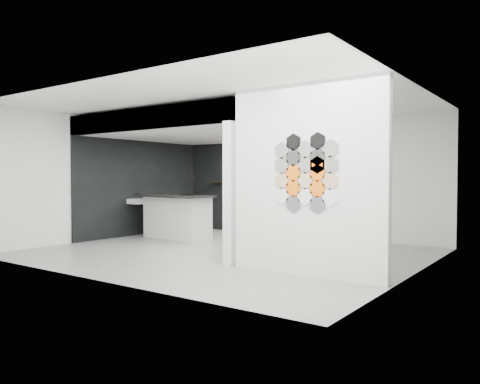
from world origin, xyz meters
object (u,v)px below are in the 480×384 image
object	(u,v)px
wall_basin	(141,201)
bottle_dark	(254,179)
stockpot	(229,178)
glass_vase	(304,180)
partition_panel	(306,180)
utensil_cup	(225,180)
glass_bowl	(304,180)
kitchen_island	(177,216)
kettle	(286,179)

from	to	relation	value
wall_basin	bottle_dark	bearing A→B (deg)	46.85
stockpot	glass_vase	bearing A→B (deg)	0.00
partition_panel	stockpot	distance (m)	5.80
partition_panel	utensil_cup	xyz separation A→B (m)	(-4.46, 3.87, -0.02)
utensil_cup	stockpot	bearing A→B (deg)	0.00
partition_panel	glass_bowl	size ratio (longest dim) A/B	19.79
kitchen_island	utensil_cup	distance (m)	2.15
kettle	bottle_dark	xyz separation A→B (m)	(-0.94, 0.00, 0.01)
stockpot	kitchen_island	bearing A→B (deg)	-91.45
kettle	partition_panel	bearing A→B (deg)	-54.90
wall_basin	utensil_cup	size ratio (longest dim) A/B	5.36
partition_panel	bottle_dark	world-z (taller)	partition_panel
wall_basin	kitchen_island	size ratio (longest dim) A/B	0.30
partition_panel	kitchen_island	size ratio (longest dim) A/B	1.39
glass_bowl	bottle_dark	bearing A→B (deg)	180.00
partition_panel	stockpot	bearing A→B (deg)	138.20
kettle	bottle_dark	distance (m)	0.94
glass_vase	bottle_dark	xyz separation A→B (m)	(-1.45, 0.00, 0.01)
stockpot	kettle	xyz separation A→B (m)	(1.73, 0.00, -0.02)
kitchen_island	glass_vase	distance (m)	3.14
utensil_cup	kitchen_island	bearing A→B (deg)	-87.57
partition_panel	wall_basin	distance (m)	5.78
kettle	utensil_cup	world-z (taller)	kettle
kitchen_island	bottle_dark	bearing A→B (deg)	72.10
stockpot	utensil_cup	xyz separation A→B (m)	(-0.13, 0.00, -0.03)
kettle	utensil_cup	size ratio (longest dim) A/B	1.37
stockpot	kettle	bearing A→B (deg)	0.00
wall_basin	kitchen_island	distance (m)	1.14
glass_vase	partition_panel	bearing A→B (deg)	-61.77
stockpot	utensil_cup	size ratio (longest dim) A/B	1.89
kettle	glass_bowl	size ratio (longest dim) A/B	1.09
kettle	glass_vase	xyz separation A→B (m)	(0.51, 0.00, -0.01)
glass_bowl	utensil_cup	bearing A→B (deg)	180.00
wall_basin	kitchen_island	world-z (taller)	kitchen_island
partition_panel	glass_vase	world-z (taller)	partition_panel
glass_bowl	bottle_dark	world-z (taller)	bottle_dark
kitchen_island	glass_bowl	bearing A→B (deg)	45.89
partition_panel	kitchen_island	distance (m)	4.84
kitchen_island	glass_vase	xyz separation A→B (m)	(2.30, 1.97, 0.85)
kettle	glass_vase	distance (m)	0.51
bottle_dark	partition_panel	bearing A→B (deg)	-47.60
kettle	glass_vase	bearing A→B (deg)	1.28
bottle_dark	glass_vase	bearing A→B (deg)	0.00
partition_panel	glass_bowl	bearing A→B (deg)	118.23
stockpot	utensil_cup	distance (m)	0.14
glass_bowl	kitchen_island	bearing A→B (deg)	-139.39
wall_basin	utensil_cup	bearing A→B (deg)	63.96
kitchen_island	bottle_dark	xyz separation A→B (m)	(0.84, 1.97, 0.87)
kitchen_island	kettle	xyz separation A→B (m)	(1.78, 1.97, 0.86)
wall_basin	bottle_dark	distance (m)	2.88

